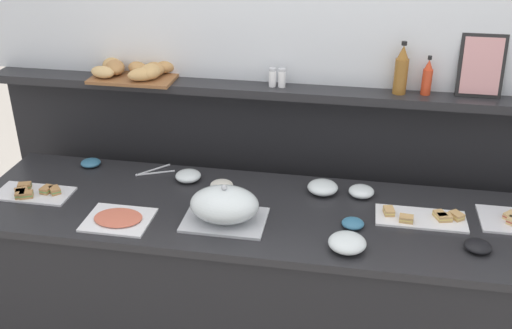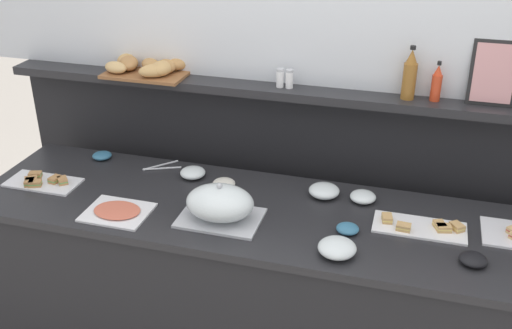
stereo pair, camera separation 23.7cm
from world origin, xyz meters
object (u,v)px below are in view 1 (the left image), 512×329
at_px(sandwich_platter_front, 423,217).
at_px(glass_bowl_small, 323,188).
at_px(glass_bowl_medium, 361,192).
at_px(condiment_bowl_dark, 91,163).
at_px(condiment_bowl_teal, 353,223).
at_px(glass_bowl_large, 188,176).
at_px(serving_cloche, 224,206).
at_px(glass_bowl_extra, 347,243).
at_px(cold_cuts_platter, 118,219).
at_px(condiment_bowl_cream, 222,185).
at_px(bread_basket, 135,71).
at_px(sandwich_platter_side, 33,192).
at_px(salt_shaker, 272,77).
at_px(pepper_shaker, 282,78).
at_px(hot_sauce_bottle, 427,78).
at_px(serving_tongs, 153,172).
at_px(framed_picture, 481,66).
at_px(vinegar_bottle_amber, 401,71).
at_px(condiment_bowl_red, 478,246).

distance_m(sandwich_platter_front, glass_bowl_small, 0.46).
distance_m(glass_bowl_medium, condiment_bowl_dark, 1.31).
xyz_separation_m(glass_bowl_medium, condiment_bowl_teal, (-0.03, -0.26, -0.00)).
distance_m(glass_bowl_large, condiment_bowl_teal, 0.81).
xyz_separation_m(glass_bowl_small, condiment_bowl_teal, (0.14, -0.26, -0.01)).
relative_size(serving_cloche, glass_bowl_extra, 2.31).
distance_m(cold_cuts_platter, condiment_bowl_teal, 0.96).
distance_m(condiment_bowl_cream, bread_basket, 0.70).
height_order(sandwich_platter_side, glass_bowl_small, glass_bowl_small).
height_order(sandwich_platter_front, salt_shaker, salt_shaker).
relative_size(condiment_bowl_teal, pepper_shaker, 1.05).
xyz_separation_m(condiment_bowl_cream, hot_sauce_bottle, (0.87, 0.31, 0.46)).
bearing_deg(glass_bowl_small, pepper_shaker, 132.43).
distance_m(condiment_bowl_dark, condiment_bowl_teal, 1.32).
relative_size(serving_tongs, pepper_shaker, 1.99).
bearing_deg(serving_tongs, sandwich_platter_front, -9.56).
xyz_separation_m(condiment_bowl_dark, framed_picture, (1.78, 0.22, 0.52)).
distance_m(serving_tongs, vinegar_bottle_amber, 1.24).
bearing_deg(salt_shaker, serving_cloche, -100.83).
relative_size(condiment_bowl_dark, condiment_bowl_red, 0.91).
relative_size(condiment_bowl_dark, serving_tongs, 0.55).
relative_size(condiment_bowl_cream, salt_shaker, 1.21).
distance_m(glass_bowl_small, serving_tongs, 0.82).
relative_size(cold_cuts_platter, hot_sauce_bottle, 1.54).
relative_size(glass_bowl_small, vinegar_bottle_amber, 0.58).
distance_m(condiment_bowl_teal, vinegar_bottle_amber, 0.73).
bearing_deg(serving_tongs, pepper_shaker, 18.46).
relative_size(serving_cloche, framed_picture, 1.24).
bearing_deg(bread_basket, glass_bowl_large, -37.91).
distance_m(glass_bowl_medium, salt_shaker, 0.66).
bearing_deg(condiment_bowl_dark, bread_basket, 41.38).
distance_m(condiment_bowl_cream, condiment_bowl_teal, 0.64).
bearing_deg(glass_bowl_large, glass_bowl_medium, -0.34).
xyz_separation_m(cold_cuts_platter, glass_bowl_extra, (0.94, -0.04, 0.02)).
bearing_deg(condiment_bowl_cream, glass_bowl_extra, -33.28).
bearing_deg(condiment_bowl_red, vinegar_bottle_amber, 117.80).
height_order(condiment_bowl_teal, bread_basket, bread_basket).
distance_m(hot_sauce_bottle, bread_basket, 1.35).
relative_size(cold_cuts_platter, glass_bowl_large, 2.26).
height_order(condiment_bowl_teal, pepper_shaker, pepper_shaker).
bearing_deg(hot_sauce_bottle, condiment_bowl_dark, -172.82).
xyz_separation_m(sandwich_platter_front, bread_basket, (-1.36, 0.40, 0.43)).
distance_m(serving_cloche, glass_bowl_large, 0.41).
relative_size(sandwich_platter_front, bread_basket, 0.91).
height_order(glass_bowl_extra, condiment_bowl_red, glass_bowl_extra).
height_order(cold_cuts_platter, condiment_bowl_dark, condiment_bowl_dark).
height_order(condiment_bowl_cream, framed_picture, framed_picture).
bearing_deg(salt_shaker, pepper_shaker, 0.00).
xyz_separation_m(condiment_bowl_dark, hot_sauce_bottle, (1.56, 0.20, 0.46)).
bearing_deg(bread_basket, serving_cloche, -45.15).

